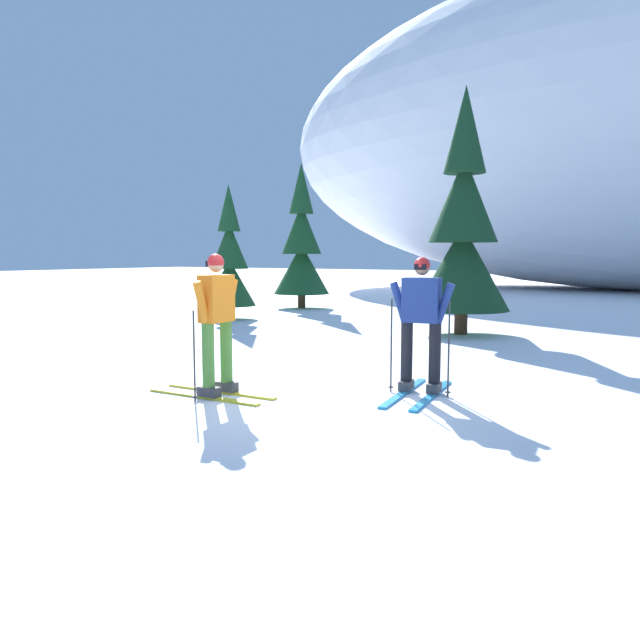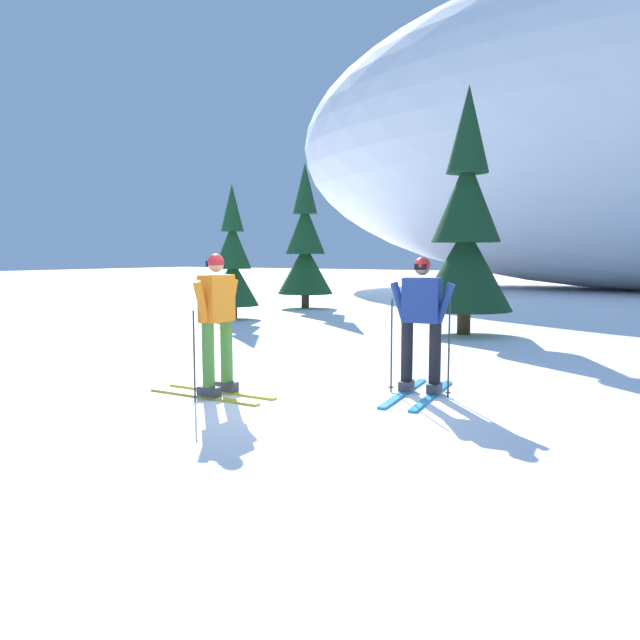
% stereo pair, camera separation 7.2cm
% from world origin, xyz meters
% --- Properties ---
extents(ground_plane, '(120.00, 120.00, 0.00)m').
position_xyz_m(ground_plane, '(0.00, 0.00, 0.00)').
color(ground_plane, white).
extents(skier_orange_jacket, '(1.69, 0.82, 1.77)m').
position_xyz_m(skier_orange_jacket, '(-0.79, -0.38, 0.94)').
color(skier_orange_jacket, gold).
rests_on(skier_orange_jacket, ground).
extents(skier_navy_jacket, '(0.84, 1.84, 1.73)m').
position_xyz_m(skier_navy_jacket, '(1.32, 1.07, 0.91)').
color(skier_navy_jacket, '#2893CC').
rests_on(skier_navy_jacket, ground).
extents(pine_tree_far_left, '(1.83, 1.83, 4.73)m').
position_xyz_m(pine_tree_far_left, '(-6.91, 10.97, 1.98)').
color(pine_tree_far_left, '#47301E').
rests_on(pine_tree_far_left, ground).
extents(pine_tree_center_left, '(1.41, 1.41, 3.66)m').
position_xyz_m(pine_tree_center_left, '(-6.68, 7.01, 1.53)').
color(pine_tree_center_left, '#47301E').
rests_on(pine_tree_center_left, ground).
extents(pine_tree_center_right, '(2.08, 2.08, 5.38)m').
position_xyz_m(pine_tree_center_right, '(-0.18, 7.10, 2.25)').
color(pine_tree_center_right, '#47301E').
rests_on(pine_tree_center_right, ground).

